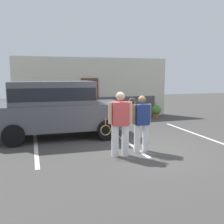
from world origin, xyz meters
name	(u,v)px	position (x,y,z in m)	size (l,w,h in m)	color
ground_plane	(143,151)	(0.00, 0.00, 0.00)	(40.00, 40.00, 0.00)	#423F3D
parking_stripe_0	(36,146)	(-3.11, 1.50, 0.00)	(0.12, 4.40, 0.01)	silver
parking_stripe_1	(123,139)	(-0.12, 1.50, 0.00)	(0.12, 4.40, 0.01)	silver
parking_stripe_2	(195,134)	(2.86, 1.50, 0.00)	(0.12, 4.40, 0.01)	silver
house_frontage	(94,90)	(0.00, 6.41, 1.48)	(8.15, 0.40, 3.16)	beige
parked_suv	(56,106)	(-2.32, 2.57, 1.15)	(4.64, 2.24, 2.05)	#4C4F54
tennis_player_man	(120,123)	(-0.84, -0.25, 0.94)	(0.92, 0.32, 1.82)	white
tennis_player_woman	(141,123)	(-0.09, -0.02, 0.88)	(0.76, 0.29, 1.68)	white
potted_plant_by_porch	(156,110)	(3.20, 5.51, 0.38)	(0.51, 0.51, 0.68)	#9E5638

